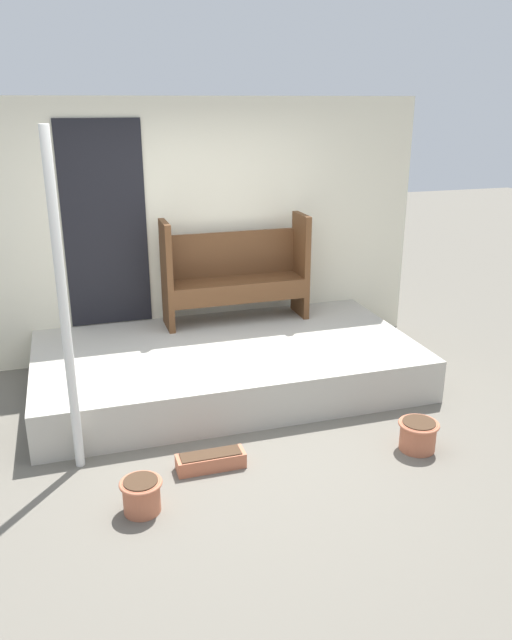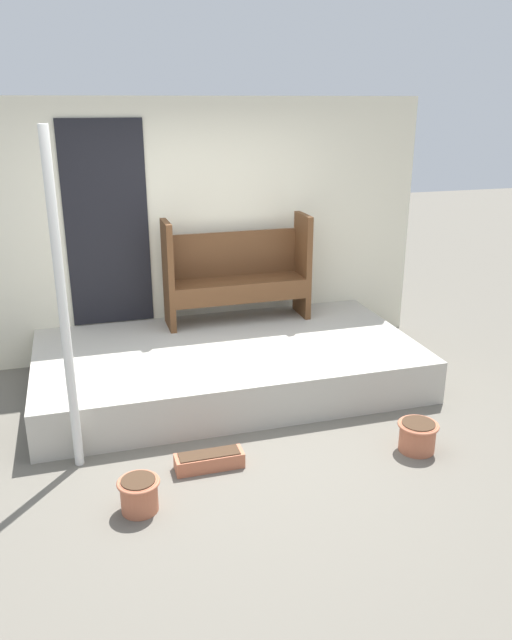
# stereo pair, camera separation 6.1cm
# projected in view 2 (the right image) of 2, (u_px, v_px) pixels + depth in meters

# --- Properties ---
(ground_plane) EXTENTS (24.00, 24.00, 0.00)m
(ground_plane) POSITION_uv_depth(u_px,v_px,m) (234.00, 435.00, 5.05)
(ground_plane) COLOR #666056
(porch_slab) EXTENTS (3.50, 1.90, 0.40)m
(porch_slab) POSITION_uv_depth(u_px,v_px,m) (228.00, 365.00, 5.90)
(porch_slab) COLOR #B7B2A5
(porch_slab) RESTS_ON ground_plane
(house_wall) EXTENTS (4.70, 0.08, 2.60)m
(house_wall) POSITION_uv_depth(u_px,v_px,m) (199.00, 230.00, 6.40)
(house_wall) COLOR beige
(house_wall) RESTS_ON ground_plane
(support_post) EXTENTS (0.07, 0.07, 2.43)m
(support_post) POSITION_uv_depth(u_px,v_px,m) (63.00, 310.00, 4.25)
(support_post) COLOR silver
(support_post) RESTS_ON ground_plane
(bench) EXTENTS (1.47, 0.41, 1.07)m
(bench) POSITION_uv_depth(u_px,v_px,m) (237.00, 270.00, 6.34)
(bench) COLOR brown
(bench) RESTS_ON porch_slab
(flower_pot_left) EXTENTS (0.28, 0.28, 0.23)m
(flower_pot_left) POSITION_uv_depth(u_px,v_px,m) (139.00, 493.00, 4.09)
(flower_pot_left) COLOR #B76647
(flower_pot_left) RESTS_ON ground_plane
(flower_pot_middle) EXTENTS (0.32, 0.32, 0.24)m
(flower_pot_middle) POSITION_uv_depth(u_px,v_px,m) (417.00, 435.00, 4.79)
(flower_pot_middle) COLOR #B76647
(flower_pot_middle) RESTS_ON ground_plane
(planter_box_rect) EXTENTS (0.51, 0.16, 0.12)m
(planter_box_rect) POSITION_uv_depth(u_px,v_px,m) (209.00, 460.00, 4.58)
(planter_box_rect) COLOR #B76647
(planter_box_rect) RESTS_ON ground_plane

